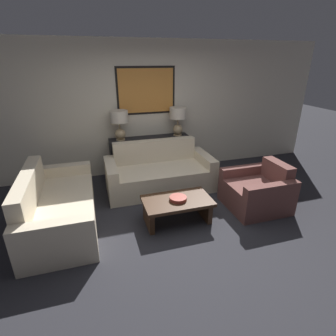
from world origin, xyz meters
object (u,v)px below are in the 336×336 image
console_table (151,156)px  coffee_table (177,205)px  couch_by_side (58,208)px  couch_by_back_wall (159,174)px  table_lamp_left (119,121)px  armchair_near_back_wall (257,192)px  table_lamp_right (178,118)px  decorative_bowl (178,198)px

console_table → coffee_table: (-0.04, -1.85, -0.13)m
couch_by_side → couch_by_back_wall: bearing=23.3°
table_lamp_left → armchair_near_back_wall: 2.82m
armchair_near_back_wall → table_lamp_left: bearing=136.9°
couch_by_side → coffee_table: (1.69, -0.41, -0.02)m
console_table → coffee_table: size_ratio=1.62×
console_table → couch_by_side: couch_by_side is taller
table_lamp_right → couch_by_side: bearing=-148.2°
decorative_bowl → armchair_near_back_wall: bearing=1.8°
console_table → table_lamp_right: (0.60, 0.00, 0.78)m
console_table → armchair_near_back_wall: console_table is taller
couch_by_side → decorative_bowl: couch_by_side is taller
couch_by_back_wall → armchair_near_back_wall: size_ratio=2.15×
couch_by_back_wall → coffee_table: couch_by_back_wall is taller
coffee_table → armchair_near_back_wall: bearing=1.0°
couch_by_side → armchair_near_back_wall: (3.09, -0.39, -0.01)m
decorative_bowl → armchair_near_back_wall: armchair_near_back_wall is taller
table_lamp_right → armchair_near_back_wall: table_lamp_right is taller
decorative_bowl → armchair_near_back_wall: (1.39, 0.04, -0.13)m
table_lamp_left → couch_by_back_wall: bearing=-49.4°
console_table → table_lamp_left: bearing=180.0°
table_lamp_left → couch_by_side: table_lamp_left is taller
couch_by_back_wall → coffee_table: size_ratio=1.93×
table_lamp_right → couch_by_side: size_ratio=0.30×
console_table → decorative_bowl: 1.87m
table_lamp_right → armchair_near_back_wall: bearing=-67.3°
table_lamp_left → coffee_table: bearing=-73.2°
console_table → table_lamp_right: table_lamp_right is taller
console_table → table_lamp_right: 0.98m
console_table → couch_by_side: bearing=-140.2°
coffee_table → decorative_bowl: 0.13m
console_table → decorative_bowl: console_table is taller
decorative_bowl → console_table: bearing=89.1°
couch_by_side → armchair_near_back_wall: couch_by_side is taller
table_lamp_left → armchair_near_back_wall: bearing=-43.1°
couch_by_back_wall → coffee_table: 1.16m
couch_by_back_wall → armchair_near_back_wall: (1.36, -1.13, -0.01)m
console_table → coffee_table: 1.86m
console_table → decorative_bowl: (-0.03, -1.87, 0.00)m
table_lamp_left → couch_by_side: 2.04m
table_lamp_right → decorative_bowl: table_lamp_right is taller
decorative_bowl → table_lamp_left: bearing=106.8°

